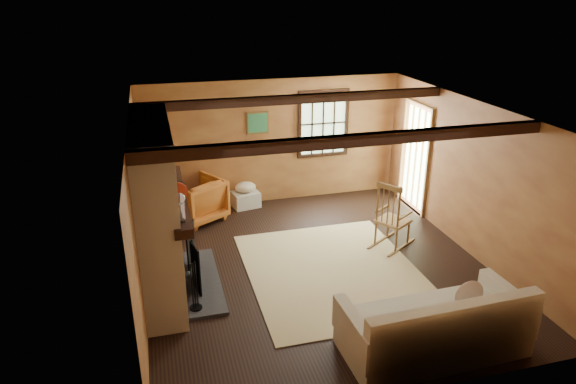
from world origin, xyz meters
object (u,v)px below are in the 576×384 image
object	(u,v)px
rocking_chair	(392,219)
armchair	(197,200)
laundry_basket	(246,199)
fireplace	(160,217)
sofa	(436,329)

from	to	relation	value
rocking_chair	armchair	world-z (taller)	rocking_chair
armchair	laundry_basket	bearing A→B (deg)	170.20
rocking_chair	laundry_basket	world-z (taller)	rocking_chair
laundry_basket	armchair	bearing A→B (deg)	-159.21
laundry_basket	armchair	size ratio (longest dim) A/B	0.58
armchair	fireplace	bearing A→B (deg)	42.35
sofa	armchair	world-z (taller)	sofa
sofa	laundry_basket	bearing A→B (deg)	103.84
laundry_basket	fireplace	bearing A→B (deg)	-122.47
rocking_chair	laundry_basket	distance (m)	3.00
fireplace	rocking_chair	distance (m)	3.68
rocking_chair	armchair	size ratio (longest dim) A/B	1.31
fireplace	laundry_basket	distance (m)	3.17
rocking_chair	laundry_basket	size ratio (longest dim) A/B	2.26
fireplace	armchair	xyz separation A→B (m)	(0.67, 2.19, -0.71)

